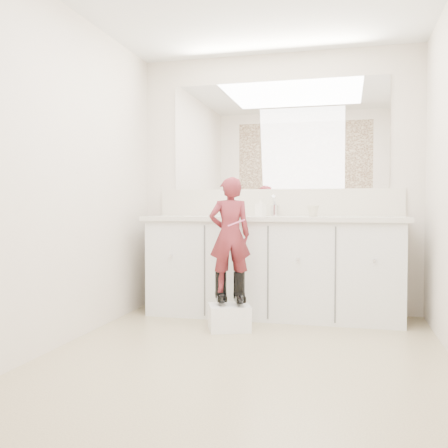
# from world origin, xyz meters

# --- Properties ---
(floor) EXTENTS (3.00, 3.00, 0.00)m
(floor) POSITION_xyz_m (0.00, 0.00, 0.00)
(floor) COLOR #826E55
(floor) RESTS_ON ground
(wall_back) EXTENTS (2.60, 0.00, 2.60)m
(wall_back) POSITION_xyz_m (0.00, 1.50, 1.20)
(wall_back) COLOR beige
(wall_back) RESTS_ON floor
(wall_front) EXTENTS (2.60, 0.00, 2.60)m
(wall_front) POSITION_xyz_m (0.00, -1.50, 1.20)
(wall_front) COLOR beige
(wall_front) RESTS_ON floor
(wall_left) EXTENTS (0.00, 3.00, 3.00)m
(wall_left) POSITION_xyz_m (-1.30, 0.00, 1.20)
(wall_left) COLOR beige
(wall_left) RESTS_ON floor
(vanity_cabinet) EXTENTS (2.20, 0.55, 0.85)m
(vanity_cabinet) POSITION_xyz_m (0.00, 1.23, 0.42)
(vanity_cabinet) COLOR silver
(vanity_cabinet) RESTS_ON floor
(countertop) EXTENTS (2.28, 0.58, 0.04)m
(countertop) POSITION_xyz_m (0.00, 1.21, 0.87)
(countertop) COLOR beige
(countertop) RESTS_ON vanity_cabinet
(backsplash) EXTENTS (2.28, 0.03, 0.25)m
(backsplash) POSITION_xyz_m (0.00, 1.49, 1.02)
(backsplash) COLOR beige
(backsplash) RESTS_ON countertop
(mirror) EXTENTS (2.00, 0.02, 1.00)m
(mirror) POSITION_xyz_m (0.00, 1.49, 1.64)
(mirror) COLOR white
(mirror) RESTS_ON wall_back
(dot_panel) EXTENTS (2.00, 0.01, 1.20)m
(dot_panel) POSITION_xyz_m (0.00, -1.49, 1.65)
(dot_panel) COLOR #472819
(dot_panel) RESTS_ON wall_front
(faucet) EXTENTS (0.08, 0.08, 0.10)m
(faucet) POSITION_xyz_m (0.00, 1.38, 0.94)
(faucet) COLOR silver
(faucet) RESTS_ON countertop
(cup) EXTENTS (0.13, 0.13, 0.10)m
(cup) POSITION_xyz_m (0.35, 1.20, 0.94)
(cup) COLOR beige
(cup) RESTS_ON countertop
(soap_bottle) EXTENTS (0.10, 0.10, 0.17)m
(soap_bottle) POSITION_xyz_m (-0.12, 1.28, 0.97)
(soap_bottle) COLOR white
(soap_bottle) RESTS_ON countertop
(step_stool) EXTENTS (0.39, 0.36, 0.20)m
(step_stool) POSITION_xyz_m (-0.26, 0.65, 0.10)
(step_stool) COLOR white
(step_stool) RESTS_ON floor
(boot_left) EXTENTS (0.15, 0.20, 0.26)m
(boot_left) POSITION_xyz_m (-0.33, 0.67, 0.33)
(boot_left) COLOR black
(boot_left) RESTS_ON step_stool
(boot_right) EXTENTS (0.15, 0.20, 0.26)m
(boot_right) POSITION_xyz_m (-0.18, 0.67, 0.33)
(boot_right) COLOR black
(boot_right) RESTS_ON step_stool
(toddler) EXTENTS (0.39, 0.32, 0.91)m
(toddler) POSITION_xyz_m (-0.26, 0.67, 0.75)
(toddler) COLOR #A63341
(toddler) RESTS_ON step_stool
(toothbrush) EXTENTS (0.13, 0.06, 0.06)m
(toothbrush) POSITION_xyz_m (-0.19, 0.59, 0.85)
(toothbrush) COLOR #DE568B
(toothbrush) RESTS_ON toddler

